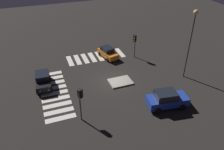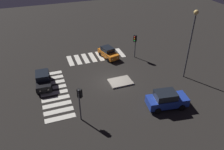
{
  "view_description": "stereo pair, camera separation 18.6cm",
  "coord_description": "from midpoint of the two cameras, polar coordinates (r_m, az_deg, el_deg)",
  "views": [
    {
      "loc": [
        8.34,
        22.88,
        16.47
      ],
      "look_at": [
        0.0,
        0.0,
        1.0
      ],
      "focal_mm": 36.51,
      "sensor_mm": 36.0,
      "label": 1
    },
    {
      "loc": [
        8.17,
        22.95,
        16.47
      ],
      "look_at": [
        0.0,
        0.0,
        1.0
      ],
      "focal_mm": 36.51,
      "sensor_mm": 36.0,
      "label": 2
    }
  ],
  "objects": [
    {
      "name": "traffic_light_south",
      "position": [
        34.05,
        5.55,
        8.52
      ],
      "size": [
        0.53,
        0.54,
        3.64
      ],
      "rotation": [
        0.0,
        0.0,
        0.75
      ],
      "color": "#47474C",
      "rests_on": "ground"
    },
    {
      "name": "ground_plane",
      "position": [
        29.4,
        -0.18,
        -1.65
      ],
      "size": [
        80.0,
        80.0,
        0.0
      ],
      "primitive_type": "plane",
      "color": "black"
    },
    {
      "name": "traffic_light_north",
      "position": [
        22.42,
        -8.17,
        -5.47
      ],
      "size": [
        0.54,
        0.54,
        3.72
      ],
      "rotation": [
        0.0,
        0.0,
        -2.34
      ],
      "color": "#47474C",
      "rests_on": "ground"
    },
    {
      "name": "traffic_island",
      "position": [
        29.22,
        1.94,
        -1.7
      ],
      "size": [
        2.92,
        2.21,
        0.18
      ],
      "color": "gray",
      "rests_on": "ground"
    },
    {
      "name": "crosswalk_near",
      "position": [
        35.38,
        -4.21,
        4.6
      ],
      "size": [
        8.75,
        3.2,
        0.02
      ],
      "color": "silver",
      "rests_on": "ground"
    },
    {
      "name": "car_black",
      "position": [
        29.4,
        -17.07,
        -1.25
      ],
      "size": [
        2.06,
        4.14,
        1.77
      ],
      "rotation": [
        0.0,
        0.0,
        1.53
      ],
      "color": "black",
      "rests_on": "ground"
    },
    {
      "name": "crosswalk_side",
      "position": [
        28.23,
        -14.39,
        -4.44
      ],
      "size": [
        3.2,
        9.9,
        0.02
      ],
      "color": "silver",
      "rests_on": "ground"
    },
    {
      "name": "street_lamp",
      "position": [
        29.27,
        19.11,
        9.59
      ],
      "size": [
        0.56,
        0.56,
        8.94
      ],
      "color": "#47474C",
      "rests_on": "ground"
    },
    {
      "name": "car_orange",
      "position": [
        34.76,
        -1.22,
        5.61
      ],
      "size": [
        2.42,
        3.95,
        1.62
      ],
      "rotation": [
        0.0,
        0.0,
        1.81
      ],
      "color": "orange",
      "rests_on": "ground"
    },
    {
      "name": "car_blue",
      "position": [
        25.61,
        13.38,
        -5.92
      ],
      "size": [
        4.65,
        2.58,
        1.95
      ],
      "rotation": [
        0.0,
        0.0,
        3.0
      ],
      "color": "#1E389E",
      "rests_on": "ground"
    }
  ]
}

